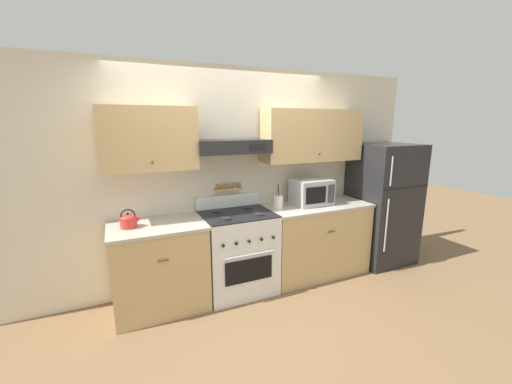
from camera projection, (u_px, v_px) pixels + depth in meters
ground_plane at (249, 303)px, 3.41m from camera, size 16.00×16.00×0.00m
wall_back at (234, 165)px, 3.69m from camera, size 5.20×0.46×2.55m
counter_left at (160, 266)px, 3.26m from camera, size 0.95×0.66×0.92m
counter_right at (315, 239)px, 4.04m from camera, size 1.34×0.66×0.92m
stove_range at (238, 252)px, 3.60m from camera, size 0.79×0.67×1.08m
refrigerator at (383, 204)px, 4.35m from camera, size 0.79×0.74×1.65m
tea_kettle at (129, 221)px, 3.06m from camera, size 0.20×0.16×0.19m
microwave at (311, 192)px, 3.91m from camera, size 0.47×0.36×0.32m
utensil_crock at (278, 202)px, 3.72m from camera, size 0.12×0.12×0.31m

